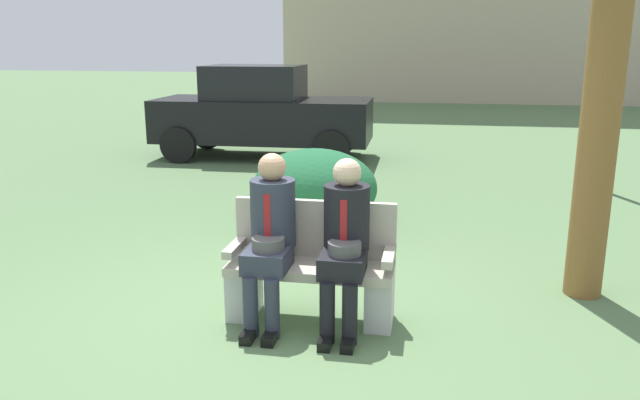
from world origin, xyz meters
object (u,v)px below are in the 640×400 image
(seated_man_left, at_px, (270,231))
(seated_man_right, at_px, (345,236))
(parked_car_near, at_px, (262,112))
(street_lamp, at_px, (616,47))
(park_bench, at_px, (312,269))
(shrub_near_bench, at_px, (315,188))

(seated_man_left, distance_m, seated_man_right, 0.56)
(seated_man_left, distance_m, parked_car_near, 7.10)
(seated_man_right, height_order, parked_car_near, parked_car_near)
(seated_man_right, xyz_separation_m, street_lamp, (3.02, 5.10, 1.31))
(seated_man_left, xyz_separation_m, seated_man_right, (0.56, -0.00, -0.01))
(seated_man_right, bearing_deg, park_bench, 154.95)
(seated_man_right, bearing_deg, seated_man_left, 179.79)
(seated_man_left, bearing_deg, park_bench, 23.07)
(seated_man_left, bearing_deg, street_lamp, 54.93)
(seated_man_right, relative_size, street_lamp, 0.39)
(shrub_near_bench, height_order, parked_car_near, parked_car_near)
(shrub_near_bench, bearing_deg, seated_man_right, -74.65)
(park_bench, distance_m, street_lamp, 6.19)
(seated_man_left, height_order, parked_car_near, parked_car_near)
(park_bench, distance_m, seated_man_right, 0.43)
(park_bench, xyz_separation_m, street_lamp, (3.29, 4.98, 1.63))
(seated_man_left, height_order, street_lamp, street_lamp)
(seated_man_left, bearing_deg, seated_man_right, -0.21)
(parked_car_near, xyz_separation_m, street_lamp, (5.52, -1.73, 1.18))
(street_lamp, bearing_deg, shrub_near_bench, -146.19)
(street_lamp, bearing_deg, park_bench, -123.47)
(parked_car_near, bearing_deg, seated_man_left, -74.15)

